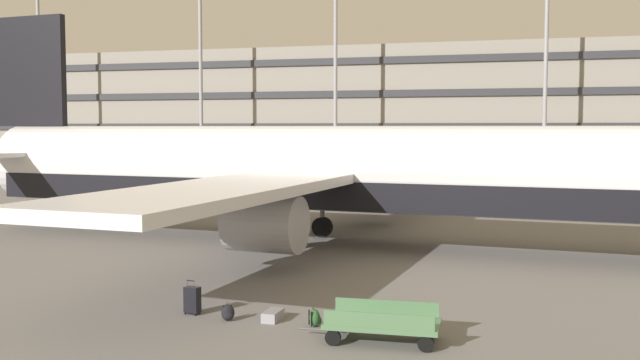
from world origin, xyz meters
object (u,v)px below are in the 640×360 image
at_px(backpack_laid_flat, 315,318).
at_px(backpack_silver, 228,313).
at_px(suitcase_navy, 273,316).
at_px(backpack_upright, 350,314).
at_px(baggage_cart, 382,323).
at_px(airliner, 330,173).
at_px(suitcase_orange, 192,300).

distance_m(backpack_laid_flat, backpack_silver, 2.27).
relative_size(suitcase_navy, backpack_upright, 1.70).
relative_size(backpack_laid_flat, backpack_silver, 1.07).
height_order(backpack_upright, baggage_cart, baggage_cart).
xyz_separation_m(suitcase_navy, baggage_cart, (3.02, -1.06, 0.30)).
bearing_deg(backpack_upright, backpack_laid_flat, -135.86).
xyz_separation_m(backpack_upright, backpack_silver, (-2.98, -0.79, -0.00)).
height_order(backpack_laid_flat, baggage_cart, baggage_cart).
xyz_separation_m(backpack_silver, baggage_cart, (4.10, -0.71, 0.23)).
bearing_deg(backpack_laid_flat, suitcase_navy, 168.17).
distance_m(airliner, baggage_cart, 14.39).
relative_size(backpack_upright, baggage_cart, 0.14).
bearing_deg(backpack_laid_flat, suitcase_orange, 175.69).
bearing_deg(baggage_cart, backpack_laid_flat, 156.17).
xyz_separation_m(suitcase_navy, backpack_laid_flat, (1.19, -0.25, 0.08)).
bearing_deg(suitcase_orange, airliner, 87.62).
xyz_separation_m(suitcase_orange, backpack_silver, (1.15, -0.36, -0.19)).
relative_size(backpack_silver, baggage_cart, 0.14).
relative_size(airliner, backpack_silver, 87.23).
distance_m(airliner, suitcase_navy, 12.73).
distance_m(suitcase_navy, baggage_cart, 3.21).
bearing_deg(airliner, backpack_silver, -87.09).
distance_m(suitcase_orange, backpack_silver, 1.22).
bearing_deg(airliner, backpack_laid_flat, -76.90).
xyz_separation_m(airliner, backpack_silver, (0.64, -12.63, -2.80)).
bearing_deg(baggage_cart, airliner, 109.59).
xyz_separation_m(backpack_laid_flat, backpack_silver, (-2.27, -0.10, -0.02)).
height_order(suitcase_orange, backpack_silver, suitcase_orange).
relative_size(suitcase_navy, baggage_cart, 0.24).
bearing_deg(suitcase_orange, backpack_laid_flat, -4.31).
height_order(airliner, backpack_laid_flat, airliner).
bearing_deg(backpack_laid_flat, airliner, 103.10).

